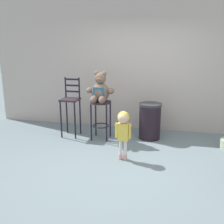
{
  "coord_description": "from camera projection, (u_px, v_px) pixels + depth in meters",
  "views": [
    {
      "loc": [
        0.74,
        -3.85,
        1.9
      ],
      "look_at": [
        -0.33,
        0.69,
        0.69
      ],
      "focal_mm": 40.82,
      "sensor_mm": 36.0,
      "label": 1
    }
  ],
  "objects": [
    {
      "name": "child_walking",
      "position": [
        123.0,
        125.0,
        4.26
      ],
      "size": [
        0.27,
        0.22,
        0.85
      ],
      "rotation": [
        0.0,
        0.0,
        -0.46
      ],
      "color": "#D89E9A",
      "rests_on": "ground_plane"
    },
    {
      "name": "teddy_bear",
      "position": [
        100.0,
        91.0,
        5.12
      ],
      "size": [
        0.58,
        0.52,
        0.61
      ],
      "color": "brown",
      "rests_on": "bar_stool_with_teddy"
    },
    {
      "name": "bar_stool_with_teddy",
      "position": [
        101.0,
        112.0,
        5.26
      ],
      "size": [
        0.43,
        0.43,
        0.81
      ],
      "color": "#2A1D25",
      "rests_on": "ground_plane"
    },
    {
      "name": "bar_chair_empty",
      "position": [
        71.0,
        104.0,
        5.42
      ],
      "size": [
        0.37,
        0.37,
        1.26
      ],
      "color": "#2A1D25",
      "rests_on": "ground_plane"
    },
    {
      "name": "ground_plane",
      "position": [
        122.0,
        163.0,
        4.27
      ],
      "size": [
        24.0,
        24.0,
        0.0
      ],
      "primitive_type": "plane",
      "color": "slate"
    },
    {
      "name": "trash_bin",
      "position": [
        150.0,
        121.0,
        5.33
      ],
      "size": [
        0.47,
        0.47,
        0.76
      ],
      "color": "black",
      "rests_on": "ground_plane"
    },
    {
      "name": "building_wall",
      "position": [
        140.0,
        57.0,
        5.81
      ],
      "size": [
        7.11,
        0.3,
        3.3
      ],
      "primitive_type": "cube",
      "color": "#AFA29B",
      "rests_on": "ground_plane"
    }
  ]
}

